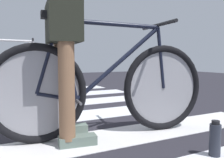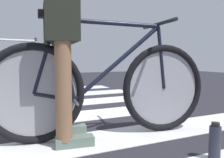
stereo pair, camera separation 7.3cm
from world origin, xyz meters
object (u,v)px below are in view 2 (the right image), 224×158
Objects in this scene: bicycle_3_of_3 at (4,73)px; cyclist_1_of_3 at (61,53)px; bicycle_1_of_3 at (104,87)px; water_bottle at (215,142)px.

cyclist_1_of_3 is at bearing -71.73° from bicycle_3_of_3.
bicycle_3_of_3 is (-0.64, 2.16, 0.00)m from bicycle_1_of_3.
water_bottle is at bearing -59.89° from bicycle_3_of_3.
bicycle_3_of_3 is 7.62× the size of water_bottle.
bicycle_1_of_3 is 1.00× the size of bicycle_3_of_3.
cyclist_1_of_3 reaches higher than water_bottle.
cyclist_1_of_3 reaches higher than bicycle_3_of_3.
bicycle_3_of_3 is at bearing 114.59° from bicycle_1_of_3.
water_bottle is (0.43, -0.67, -0.28)m from bicycle_1_of_3.
bicycle_1_of_3 is 7.63× the size of water_bottle.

